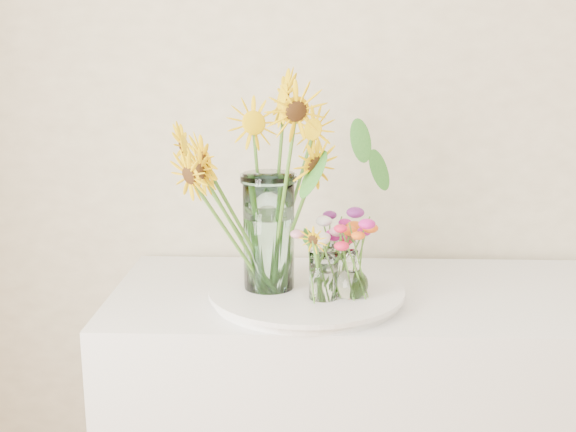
# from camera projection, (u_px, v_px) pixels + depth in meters

# --- Properties ---
(tray) EXTENTS (0.47, 0.47, 0.02)m
(tray) POSITION_uv_depth(u_px,v_px,m) (306.00, 295.00, 1.82)
(tray) COLOR white
(tray) RESTS_ON counter
(mason_jar) EXTENTS (0.17, 0.17, 0.30)m
(mason_jar) POSITION_uv_depth(u_px,v_px,m) (269.00, 232.00, 1.79)
(mason_jar) COLOR #BBEDE1
(mason_jar) RESTS_ON tray
(sunflower_bouquet) EXTENTS (1.02, 1.02, 0.56)m
(sunflower_bouquet) POSITION_uv_depth(u_px,v_px,m) (268.00, 180.00, 1.76)
(sunflower_bouquet) COLOR yellow
(sunflower_bouquet) RESTS_ON tray
(small_vase_a) EXTENTS (0.09, 0.09, 0.12)m
(small_vase_a) POSITION_uv_depth(u_px,v_px,m) (323.00, 276.00, 1.74)
(small_vase_a) COLOR white
(small_vase_a) RESTS_ON tray
(wildflower_posy_a) EXTENTS (0.19, 0.19, 0.21)m
(wildflower_posy_a) POSITION_uv_depth(u_px,v_px,m) (324.00, 258.00, 1.73)
(wildflower_posy_a) COLOR orange
(wildflower_posy_a) RESTS_ON tray
(small_vase_b) EXTENTS (0.09, 0.09, 0.12)m
(small_vase_b) POSITION_uv_depth(u_px,v_px,m) (352.00, 274.00, 1.75)
(small_vase_b) COLOR white
(small_vase_b) RESTS_ON tray
(wildflower_posy_b) EXTENTS (0.20, 0.20, 0.21)m
(wildflower_posy_b) POSITION_uv_depth(u_px,v_px,m) (352.00, 257.00, 1.74)
(wildflower_posy_b) COLOR orange
(wildflower_posy_b) RESTS_ON tray
(small_vase_c) EXTENTS (0.07, 0.07, 0.10)m
(small_vase_c) POSITION_uv_depth(u_px,v_px,m) (336.00, 262.00, 1.88)
(small_vase_c) COLOR white
(small_vase_c) RESTS_ON tray
(wildflower_posy_c) EXTENTS (0.17, 0.17, 0.19)m
(wildflower_posy_c) POSITION_uv_depth(u_px,v_px,m) (336.00, 246.00, 1.87)
(wildflower_posy_c) COLOR orange
(wildflower_posy_c) RESTS_ON tray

